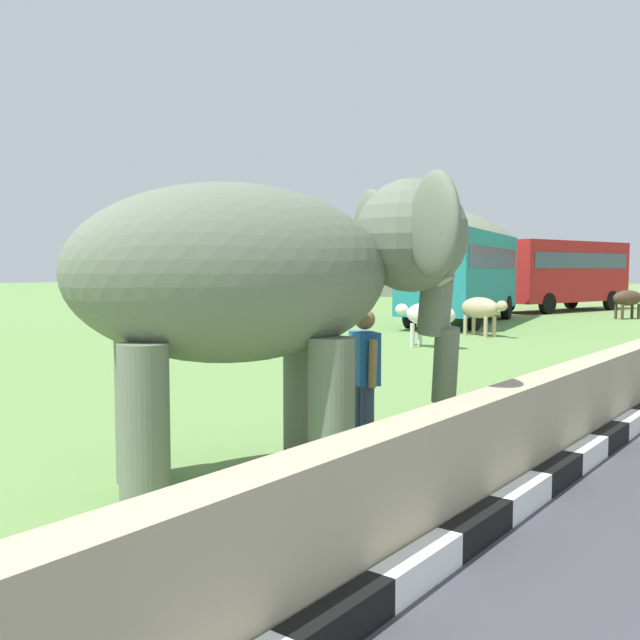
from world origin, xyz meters
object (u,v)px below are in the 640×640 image
at_px(cow_near, 481,309).
at_px(cow_far, 628,299).
at_px(person_handler, 365,374).
at_px(cow_mid, 429,315).
at_px(elephant, 268,280).
at_px(bus_red, 561,270).
at_px(bus_teal, 463,270).

relative_size(cow_near, cow_far, 1.04).
relative_size(person_handler, cow_mid, 0.87).
bearing_deg(cow_far, person_handler, -172.32).
relative_size(cow_near, cow_mid, 1.00).
relative_size(elephant, bus_red, 0.44).
xyz_separation_m(person_handler, cow_mid, (10.10, 4.73, -0.06)).
bearing_deg(bus_teal, person_handler, -156.93).
bearing_deg(person_handler, cow_near, 19.79).
height_order(person_handler, cow_far, person_handler).
distance_m(person_handler, cow_far, 25.25).
relative_size(person_handler, cow_far, 0.90).
distance_m(elephant, bus_red, 31.35).
height_order(elephant, cow_mid, elephant).
bearing_deg(cow_near, person_handler, -160.21).
distance_m(elephant, cow_far, 26.60).
bearing_deg(bus_red, person_handler, -165.29).
xyz_separation_m(elephant, bus_red, (30.45, 7.43, 0.09)).
relative_size(person_handler, bus_red, 0.18).
height_order(bus_red, cow_mid, bus_red).
height_order(bus_red, cow_far, bus_red).
bearing_deg(bus_teal, bus_red, -1.52).
relative_size(bus_teal, bus_red, 1.07).
distance_m(bus_red, cow_near, 15.33).
xyz_separation_m(bus_teal, cow_mid, (-8.49, -3.19, -1.21)).
distance_m(bus_red, cow_far, 6.02).
bearing_deg(cow_mid, person_handler, -154.89).
bearing_deg(cow_far, cow_mid, 174.82).
xyz_separation_m(bus_teal, cow_far, (6.44, -4.54, -1.21)).
distance_m(elephant, cow_mid, 12.37).
relative_size(elephant, cow_mid, 2.07).
bearing_deg(elephant, person_handler, -8.50).
relative_size(bus_red, cow_near, 4.69).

